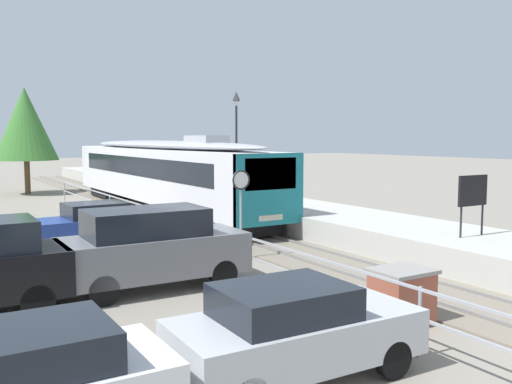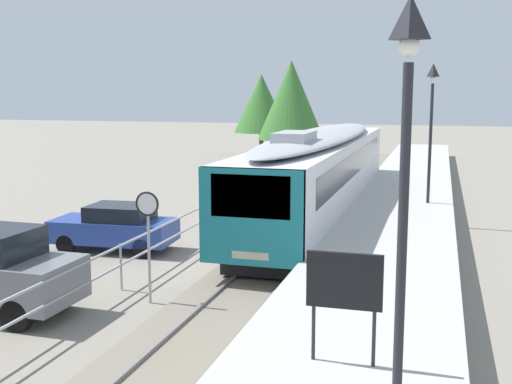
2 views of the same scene
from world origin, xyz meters
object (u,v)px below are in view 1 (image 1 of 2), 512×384
at_px(platform_notice_board, 473,193).
at_px(parked_suv_grey, 152,247).
at_px(parked_hatchback_silver, 293,330).
at_px(commuter_train, 162,170).
at_px(platform_lamp_mid_platform, 236,122).
at_px(parked_hatchback_blue, 90,224).
at_px(speed_limit_sign, 241,192).
at_px(brick_utility_cabinet, 402,296).

xyz_separation_m(platform_notice_board, parked_suv_grey, (-8.93, 2.57, -1.13)).
height_order(parked_hatchback_silver, parked_suv_grey, parked_suv_grey).
bearing_deg(parked_suv_grey, commuter_train, 67.03).
relative_size(platform_lamp_mid_platform, parked_hatchback_blue, 1.31).
relative_size(speed_limit_sign, parked_hatchback_silver, 0.69).
relative_size(platform_lamp_mid_platform, parked_suv_grey, 1.16).
bearing_deg(parked_hatchback_silver, parked_hatchback_blue, 89.48).
height_order(commuter_train, platform_notice_board, commuter_train).
bearing_deg(platform_notice_board, speed_limit_sign, 141.92).
xyz_separation_m(platform_lamp_mid_platform, parked_hatchback_blue, (-9.79, -6.96, -3.83)).
xyz_separation_m(commuter_train, parked_hatchback_blue, (-5.54, -7.05, -1.36)).
distance_m(parked_suv_grey, parked_hatchback_blue, 6.29).
distance_m(brick_utility_cabinet, parked_suv_grey, 6.19).
height_order(parked_hatchback_silver, parked_hatchback_blue, same).
bearing_deg(parked_suv_grey, platform_notice_board, -16.08).
distance_m(brick_utility_cabinet, parked_hatchback_silver, 3.58).
height_order(speed_limit_sign, brick_utility_cabinet, speed_limit_sign).
relative_size(platform_lamp_mid_platform, platform_notice_board, 2.97).
xyz_separation_m(platform_notice_board, brick_utility_cabinet, (-5.51, -2.56, -1.61)).
xyz_separation_m(commuter_train, speed_limit_sign, (-2.12, -11.67, -0.02)).
height_order(commuter_train, parked_suv_grey, commuter_train).
xyz_separation_m(commuter_train, platform_notice_board, (3.28, -15.91, 0.04)).
height_order(commuter_train, speed_limit_sign, commuter_train).
relative_size(parked_hatchback_silver, parked_suv_grey, 0.87).
bearing_deg(parked_suv_grey, platform_lamp_mid_platform, 53.21).
relative_size(commuter_train, platform_notice_board, 11.34).
xyz_separation_m(platform_lamp_mid_platform, parked_suv_grey, (-9.90, -13.24, -3.56)).
bearing_deg(platform_lamp_mid_platform, commuter_train, 178.69).
bearing_deg(speed_limit_sign, parked_suv_grey, -154.84).
distance_m(platform_notice_board, parked_suv_grey, 9.36).
xyz_separation_m(brick_utility_cabinet, parked_suv_grey, (-3.42, 5.13, 0.49)).
height_order(platform_notice_board, parked_hatchback_blue, platform_notice_board).
bearing_deg(commuter_train, platform_notice_board, -78.36).
distance_m(platform_notice_board, parked_hatchback_silver, 9.72).
distance_m(brick_utility_cabinet, parked_hatchback_blue, 11.89).
height_order(platform_lamp_mid_platform, brick_utility_cabinet, platform_lamp_mid_platform).
bearing_deg(parked_hatchback_silver, parked_suv_grey, 89.97).
relative_size(platform_notice_board, parked_suv_grey, 0.39).
relative_size(platform_lamp_mid_platform, parked_hatchback_silver, 1.32).
relative_size(platform_notice_board, brick_utility_cabinet, 1.49).
bearing_deg(parked_suv_grey, parked_hatchback_silver, -90.03).
relative_size(commuter_train, platform_lamp_mid_platform, 3.81).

